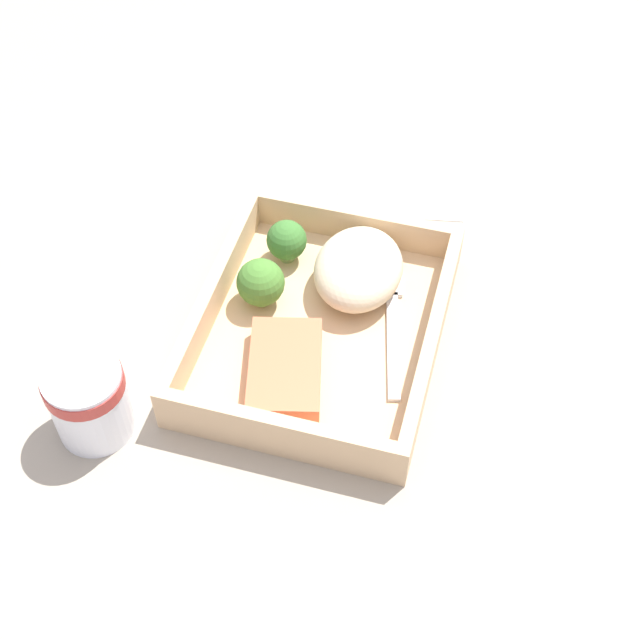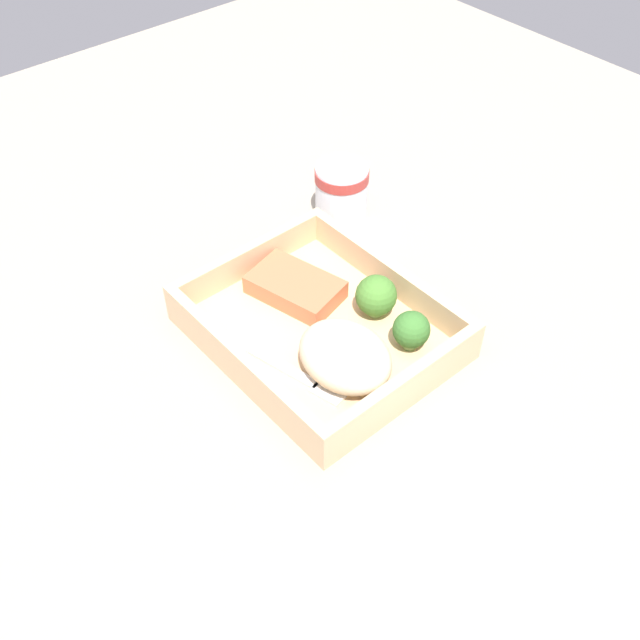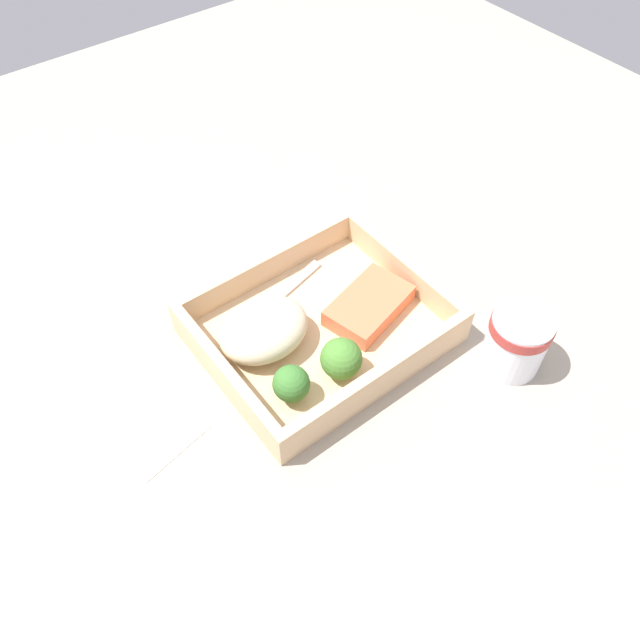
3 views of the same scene
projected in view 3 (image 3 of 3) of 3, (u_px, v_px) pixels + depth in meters
The scene contains 10 objects.
ground_plane at pixel (320, 340), 74.00cm from camera, with size 160.00×160.00×2.00cm, color gray.
takeout_tray at pixel (320, 331), 72.76cm from camera, with size 26.59×21.99×1.20cm, color #D3AF84.
tray_rim at pixel (320, 318), 70.88cm from camera, with size 26.59×21.99×3.64cm.
salmon_fillet at pixel (369, 306), 72.95cm from camera, with size 10.18×6.32×2.30cm, color #E06A45.
mashed_potatoes at pixel (264, 330), 69.01cm from camera, with size 10.43×8.39×4.94cm, color beige.
broccoli_floret_1 at pixel (341, 359), 66.37cm from camera, with size 4.57×4.57×4.93cm.
broccoli_floret_2 at pixel (291, 384), 64.50cm from camera, with size 3.98×3.98×4.52cm.
fork at pixel (272, 304), 74.38cm from camera, with size 15.75×5.28×0.44cm.
paper_cup at pixel (517, 339), 67.43cm from camera, with size 6.79×6.79×7.63cm.
receipt_slip at pixel (139, 415), 66.21cm from camera, with size 8.52×13.40×0.24cm, color white.
Camera 3 is at (27.30, 35.69, 57.84)cm, focal length 35.00 mm.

